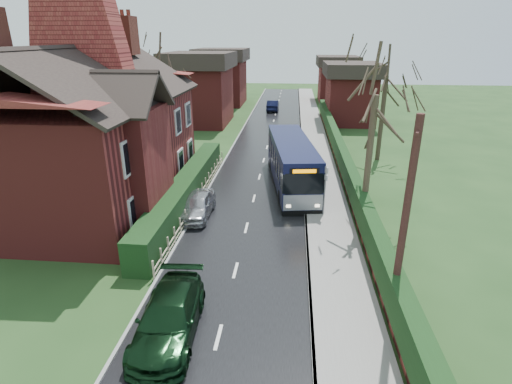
# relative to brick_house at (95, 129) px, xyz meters

# --- Properties ---
(ground) EXTENTS (140.00, 140.00, 0.00)m
(ground) POSITION_rel_brick_house_xyz_m (8.73, -4.78, -4.38)
(ground) COLOR #2E4F22
(ground) RESTS_ON ground
(road) EXTENTS (6.00, 100.00, 0.02)m
(road) POSITION_rel_brick_house_xyz_m (8.73, 5.22, -4.37)
(road) COLOR black
(road) RESTS_ON ground
(pavement) EXTENTS (2.50, 100.00, 0.14)m
(pavement) POSITION_rel_brick_house_xyz_m (12.98, 5.22, -4.31)
(pavement) COLOR slate
(pavement) RESTS_ON ground
(kerb_right) EXTENTS (0.12, 100.00, 0.14)m
(kerb_right) POSITION_rel_brick_house_xyz_m (11.78, 5.22, -4.31)
(kerb_right) COLOR gray
(kerb_right) RESTS_ON ground
(kerb_left) EXTENTS (0.12, 100.00, 0.10)m
(kerb_left) POSITION_rel_brick_house_xyz_m (5.68, 5.22, -4.33)
(kerb_left) COLOR gray
(kerb_left) RESTS_ON ground
(front_hedge) EXTENTS (1.20, 16.00, 1.60)m
(front_hedge) POSITION_rel_brick_house_xyz_m (4.83, 0.22, -3.58)
(front_hedge) COLOR black
(front_hedge) RESTS_ON ground
(picket_fence) EXTENTS (0.10, 16.00, 0.90)m
(picket_fence) POSITION_rel_brick_house_xyz_m (5.58, 0.22, -3.93)
(picket_fence) COLOR tan
(picket_fence) RESTS_ON ground
(right_wall_hedge) EXTENTS (0.60, 50.00, 1.80)m
(right_wall_hedge) POSITION_rel_brick_house_xyz_m (14.53, 5.22, -3.36)
(right_wall_hedge) COLOR maroon
(right_wall_hedge) RESTS_ON ground
(brick_house) EXTENTS (9.30, 14.60, 10.30)m
(brick_house) POSITION_rel_brick_house_xyz_m (0.00, 0.00, 0.00)
(brick_house) COLOR maroon
(brick_house) RESTS_ON ground
(bus) EXTENTS (3.60, 10.09, 3.00)m
(bus) POSITION_rel_brick_house_xyz_m (10.94, 3.77, -2.89)
(bus) COLOR black
(bus) RESTS_ON ground
(car_silver) EXTENTS (1.55, 3.80, 1.29)m
(car_silver) POSITION_rel_brick_house_xyz_m (5.93, -1.53, -3.73)
(car_silver) COLOR silver
(car_silver) RESTS_ON ground
(car_green) EXTENTS (2.12, 4.69, 1.33)m
(car_green) POSITION_rel_brick_house_xyz_m (7.13, -10.76, -3.71)
(car_green) COLOR black
(car_green) RESTS_ON ground
(car_distant) EXTENTS (1.48, 4.23, 1.39)m
(car_distant) POSITION_rel_brick_house_xyz_m (8.27, 31.90, -3.68)
(car_distant) COLOR black
(car_distant) RESTS_ON ground
(bus_stop_sign) EXTENTS (0.24, 0.42, 2.87)m
(bus_stop_sign) POSITION_rel_brick_house_xyz_m (12.73, -0.97, -2.49)
(bus_stop_sign) COLOR slate
(bus_stop_sign) RESTS_ON ground
(telegraph_pole) EXTENTS (0.39, 0.89, 7.11)m
(telegraph_pole) POSITION_rel_brick_house_xyz_m (14.53, -9.26, -0.78)
(telegraph_pole) COLOR black
(telegraph_pole) RESTS_ON ground
(tree_right_near) EXTENTS (4.38, 4.38, 9.45)m
(tree_right_near) POSITION_rel_brick_house_xyz_m (14.73, -1.57, 2.68)
(tree_right_near) COLOR #3D3024
(tree_right_near) RESTS_ON ground
(tree_right_far) EXTENTS (4.74, 4.74, 9.16)m
(tree_right_far) POSITION_rel_brick_house_xyz_m (17.73, 10.34, 2.46)
(tree_right_far) COLOR #32281E
(tree_right_far) RESTS_ON ground
(tree_house_side) EXTENTS (4.41, 4.41, 10.03)m
(tree_house_side) POSITION_rel_brick_house_xyz_m (-0.09, 13.22, 3.12)
(tree_house_side) COLOR #3D2D24
(tree_house_side) RESTS_ON ground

